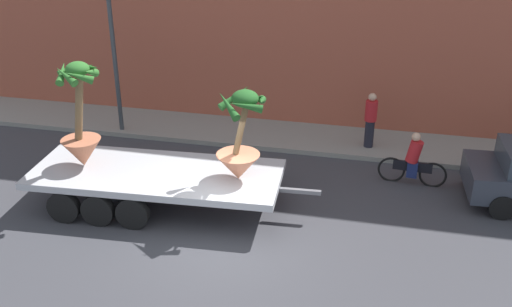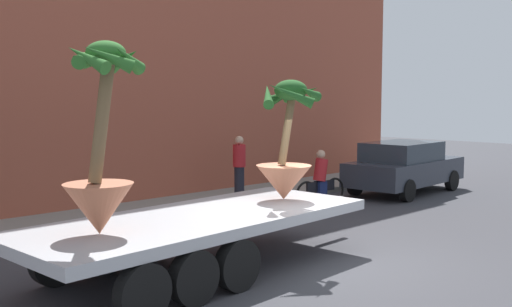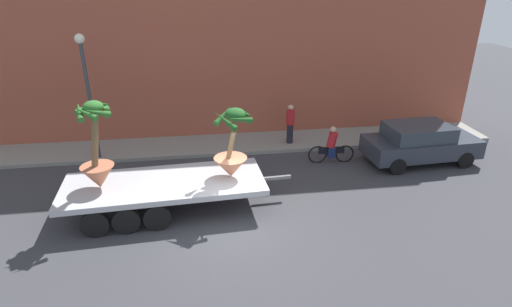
{
  "view_description": "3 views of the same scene",
  "coord_description": "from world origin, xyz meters",
  "px_view_note": "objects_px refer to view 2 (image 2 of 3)",
  "views": [
    {
      "loc": [
        3.37,
        -11.02,
        7.65
      ],
      "look_at": [
        0.44,
        1.69,
        1.5
      ],
      "focal_mm": 41.46,
      "sensor_mm": 36.0,
      "label": 1
    },
    {
      "loc": [
        -8.02,
        -6.41,
        2.9
      ],
      "look_at": [
        0.16,
        2.1,
        1.8
      ],
      "focal_mm": 41.56,
      "sensor_mm": 36.0,
      "label": 2
    },
    {
      "loc": [
        -0.75,
        -10.5,
        7.03
      ],
      "look_at": [
        0.94,
        1.5,
        1.62
      ],
      "focal_mm": 28.92,
      "sensor_mm": 36.0,
      "label": 3
    }
  ],
  "objects_px": {
    "potted_palm_rear": "(101,162)",
    "parked_car": "(404,166)",
    "potted_palm_middle": "(286,154)",
    "pedestrian_near_gate": "(239,165)",
    "cyclist": "(321,181)",
    "flatbed_trailer": "(188,229)"
  },
  "relations": [
    {
      "from": "potted_palm_rear",
      "to": "parked_car",
      "type": "xyz_separation_m",
      "value": [
        11.59,
        2.34,
        -1.18
      ]
    },
    {
      "from": "potted_palm_middle",
      "to": "pedestrian_near_gate",
      "type": "xyz_separation_m",
      "value": [
        2.87,
        4.48,
        -0.79
      ]
    },
    {
      "from": "cyclist",
      "to": "parked_car",
      "type": "height_order",
      "value": "parked_car"
    },
    {
      "from": "potted_palm_middle",
      "to": "cyclist",
      "type": "distance_m",
      "value": 5.02
    },
    {
      "from": "potted_palm_middle",
      "to": "cyclist",
      "type": "height_order",
      "value": "potted_palm_middle"
    },
    {
      "from": "potted_palm_rear",
      "to": "parked_car",
      "type": "distance_m",
      "value": 11.89
    },
    {
      "from": "parked_car",
      "to": "potted_palm_middle",
      "type": "bearing_deg",
      "value": -164.13
    },
    {
      "from": "potted_palm_rear",
      "to": "pedestrian_near_gate",
      "type": "xyz_separation_m",
      "value": [
        6.87,
        4.67,
        -0.97
      ]
    },
    {
      "from": "flatbed_trailer",
      "to": "parked_car",
      "type": "bearing_deg",
      "value": 12.65
    },
    {
      "from": "flatbed_trailer",
      "to": "parked_car",
      "type": "height_order",
      "value": "parked_car"
    },
    {
      "from": "flatbed_trailer",
      "to": "pedestrian_near_gate",
      "type": "height_order",
      "value": "pedestrian_near_gate"
    },
    {
      "from": "potted_palm_middle",
      "to": "flatbed_trailer",
      "type": "bearing_deg",
      "value": -177.96
    },
    {
      "from": "cyclist",
      "to": "pedestrian_near_gate",
      "type": "xyz_separation_m",
      "value": [
        -1.27,
        1.89,
        0.37
      ]
    },
    {
      "from": "cyclist",
      "to": "potted_palm_middle",
      "type": "bearing_deg",
      "value": -147.93
    },
    {
      "from": "pedestrian_near_gate",
      "to": "flatbed_trailer",
      "type": "bearing_deg",
      "value": -139.12
    },
    {
      "from": "pedestrian_near_gate",
      "to": "parked_car",
      "type": "bearing_deg",
      "value": -26.25
    },
    {
      "from": "flatbed_trailer",
      "to": "potted_palm_middle",
      "type": "bearing_deg",
      "value": 2.04
    },
    {
      "from": "potted_palm_rear",
      "to": "cyclist",
      "type": "height_order",
      "value": "potted_palm_rear"
    },
    {
      "from": "potted_palm_rear",
      "to": "cyclist",
      "type": "bearing_deg",
      "value": 18.84
    },
    {
      "from": "potted_palm_rear",
      "to": "potted_palm_middle",
      "type": "relative_size",
      "value": 1.2
    },
    {
      "from": "parked_car",
      "to": "pedestrian_near_gate",
      "type": "xyz_separation_m",
      "value": [
        -4.72,
        2.33,
        0.21
      ]
    },
    {
      "from": "potted_palm_middle",
      "to": "parked_car",
      "type": "xyz_separation_m",
      "value": [
        7.59,
        2.16,
        -1.01
      ]
    }
  ]
}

